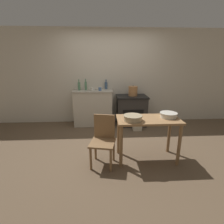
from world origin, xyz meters
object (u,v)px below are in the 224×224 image
(chair, at_px, (103,139))
(mixing_bowl_large, at_px, (133,118))
(stove, at_px, (131,110))
(flour_sack, at_px, (137,124))
(cup_center, at_px, (93,89))
(stock_pot, at_px, (133,91))
(work_table, at_px, (148,126))
(bottle_left, at_px, (86,86))
(bottle_far_left, at_px, (79,86))
(cup_center_left, at_px, (100,89))
(mixing_bowl_small, at_px, (168,115))
(bottle_mid_left, at_px, (106,85))

(chair, bearing_deg, mixing_bowl_large, 10.59)
(stove, distance_m, flour_sack, 0.52)
(chair, relative_size, cup_center, 9.90)
(stock_pot, xyz_separation_m, mixing_bowl_large, (-0.33, -1.91, -0.11))
(work_table, height_order, bottle_left, bottle_left)
(chair, relative_size, mixing_bowl_large, 2.72)
(work_table, distance_m, bottle_far_left, 2.40)
(bottle_far_left, bearing_deg, bottle_left, -5.93)
(cup_center_left, bearing_deg, flour_sack, -24.94)
(stock_pot, bearing_deg, mixing_bowl_large, -99.76)
(mixing_bowl_large, height_order, bottle_far_left, bottle_far_left)
(stove, height_order, chair, chair)
(mixing_bowl_large, bearing_deg, work_table, 18.37)
(chair, bearing_deg, work_table, 17.98)
(flour_sack, height_order, cup_center_left, cup_center_left)
(stock_pot, height_order, mixing_bowl_large, stock_pot)
(work_table, distance_m, stock_pot, 1.84)
(bottle_far_left, xyz_separation_m, bottle_left, (0.18, -0.02, 0.01))
(mixing_bowl_large, relative_size, bottle_far_left, 1.10)
(bottle_left, height_order, cup_center, bottle_left)
(chair, relative_size, bottle_far_left, 2.98)
(flour_sack, relative_size, mixing_bowl_small, 1.12)
(chair, height_order, bottle_left, bottle_left)
(stock_pot, height_order, bottle_mid_left, bottle_mid_left)
(bottle_mid_left, height_order, cup_center_left, bottle_mid_left)
(stock_pot, distance_m, cup_center, 1.08)
(cup_center_left, height_order, cup_center, same)
(chair, relative_size, mixing_bowl_small, 2.88)
(stove, height_order, cup_center_left, cup_center_left)
(mixing_bowl_small, relative_size, bottle_mid_left, 1.13)
(stove, bearing_deg, flour_sack, -79.20)
(stove, relative_size, mixing_bowl_large, 2.63)
(work_table, bearing_deg, bottle_mid_left, 108.33)
(bottle_far_left, distance_m, cup_center_left, 0.58)
(work_table, distance_m, mixing_bowl_small, 0.41)
(bottle_left, bearing_deg, work_table, -57.15)
(chair, xyz_separation_m, flour_sack, (0.88, 1.43, -0.29))
(flour_sack, relative_size, bottle_left, 1.11)
(stove, relative_size, bottle_left, 2.74)
(stove, distance_m, mixing_bowl_small, 1.84)
(work_table, bearing_deg, flour_sack, 85.84)
(work_table, relative_size, bottle_mid_left, 4.11)
(stove, bearing_deg, cup_center_left, -178.56)
(stove, xyz_separation_m, bottle_mid_left, (-0.69, 0.24, 0.65))
(stock_pot, bearing_deg, bottle_mid_left, 162.73)
(mixing_bowl_large, relative_size, bottle_mid_left, 1.20)
(stove, relative_size, flour_sack, 2.47)
(chair, xyz_separation_m, bottle_left, (-0.44, 1.97, 0.62))
(cup_center_left, relative_size, cup_center, 1.00)
(stove, bearing_deg, bottle_left, 175.84)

